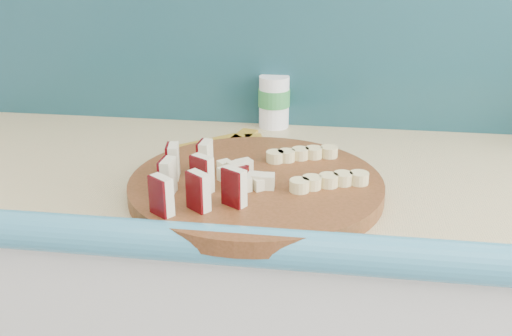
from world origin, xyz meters
The scene contains 7 objects.
backsplash centered at (0.10, 1.79, 1.16)m, with size 2.20×0.02×0.50m, color teal.
cutting_board centered at (-0.25, 1.38, 0.92)m, with size 0.44×0.44×0.03m, color #43260E.
apple_wedges centered at (-0.34, 1.31, 0.97)m, with size 0.16×0.20×0.06m.
apple_chunks centered at (-0.27, 1.37, 0.95)m, with size 0.07×0.07×0.02m.
banana_slices centered at (-0.15, 1.43, 0.95)m, with size 0.18×0.20×0.02m.
canister centered at (-0.26, 1.76, 0.97)m, with size 0.07×0.07×0.12m.
banana_peel centered at (-0.33, 1.61, 0.91)m, with size 0.24×0.21×0.01m.
Camera 1 is at (-0.12, 0.49, 1.33)m, focal length 40.00 mm.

